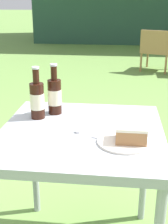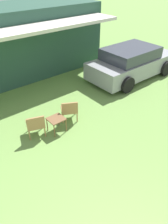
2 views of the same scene
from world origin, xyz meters
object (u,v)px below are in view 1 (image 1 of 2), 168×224
wicker_chair_cushioned (157,48)px  cola_bottle_near (55,95)px  patio_table (82,146)px  cola_bottle_far (37,99)px  cake_on_plate (128,136)px

wicker_chair_cushioned → cola_bottle_near: cola_bottle_near is taller
wicker_chair_cushioned → patio_table: (-0.80, -4.41, 0.22)m
patio_table → cola_bottle_near: 0.31m
wicker_chair_cushioned → cola_bottle_near: bearing=96.8°
cola_bottle_near → cola_bottle_far: 0.10m
patio_table → cola_bottle_far: size_ratio=2.88×
cake_on_plate → cola_bottle_near: cola_bottle_near is taller
wicker_chair_cushioned → cola_bottle_near: (-0.96, -4.21, 0.40)m
cola_bottle_near → cola_bottle_far: bearing=-134.5°
wicker_chair_cushioned → cola_bottle_far: size_ratio=2.86×
cake_on_plate → cola_bottle_near: (-0.37, 0.31, 0.07)m
patio_table → cake_on_plate: cake_on_plate is taller
patio_table → cola_bottle_near: cola_bottle_near is taller
wicker_chair_cushioned → cola_bottle_near: 4.33m
cake_on_plate → cola_bottle_far: size_ratio=0.86×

